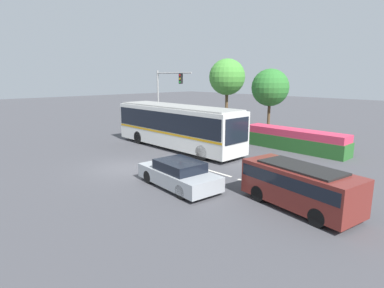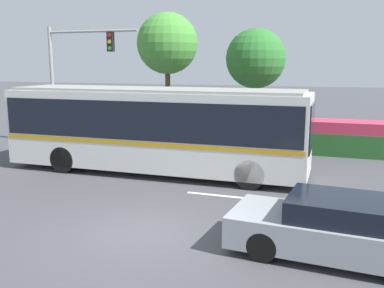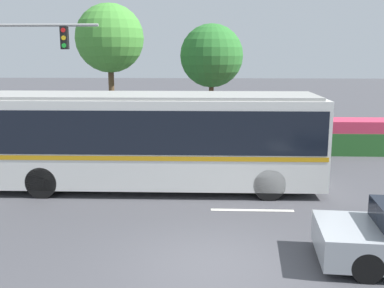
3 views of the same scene
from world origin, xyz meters
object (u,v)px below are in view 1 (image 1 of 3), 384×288
(sedan_foreground, at_px, (179,174))
(traffic_light_pole, at_px, (165,91))
(street_tree_left, at_px, (227,77))
(street_tree_centre, at_px, (270,88))
(suv_left_lane, at_px, (300,184))
(city_bus, at_px, (177,124))

(sedan_foreground, distance_m, traffic_light_pole, 16.12)
(street_tree_left, distance_m, street_tree_centre, 5.39)
(street_tree_centre, bearing_deg, traffic_light_pole, -148.08)
(sedan_foreground, distance_m, street_tree_left, 18.42)
(sedan_foreground, bearing_deg, traffic_light_pole, -31.81)
(suv_left_lane, height_order, traffic_light_pole, traffic_light_pole)
(city_bus, bearing_deg, traffic_light_pole, 147.38)
(city_bus, height_order, street_tree_left, street_tree_left)
(traffic_light_pole, bearing_deg, street_tree_left, 62.85)
(sedan_foreground, xyz_separation_m, traffic_light_pole, (-12.73, 9.33, 3.26))
(suv_left_lane, bearing_deg, city_bus, -8.15)
(street_tree_left, xyz_separation_m, street_tree_centre, (5.30, -0.46, -0.88))
(suv_left_lane, xyz_separation_m, street_tree_centre, (-9.81, 12.49, 3.27))
(sedan_foreground, bearing_deg, street_tree_centre, -67.88)
(city_bus, xyz_separation_m, traffic_light_pole, (-6.12, 3.83, 2.09))
(suv_left_lane, distance_m, street_tree_centre, 16.22)
(city_bus, height_order, street_tree_centre, street_tree_centre)
(city_bus, distance_m, suv_left_lane, 12.39)
(traffic_light_pole, bearing_deg, street_tree_centre, 31.92)
(sedan_foreground, height_order, traffic_light_pole, traffic_light_pole)
(traffic_light_pole, relative_size, street_tree_left, 0.83)
(suv_left_lane, relative_size, traffic_light_pole, 0.86)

